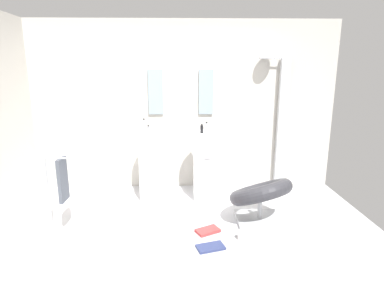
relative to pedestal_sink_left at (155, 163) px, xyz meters
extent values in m
cube|color=silver|center=(0.39, -1.14, -0.54)|extent=(4.80, 3.60, 0.04)
cube|color=beige|center=(0.39, 0.51, 0.78)|extent=(4.80, 0.10, 2.60)
cube|color=white|center=(0.00, 0.00, -0.19)|extent=(0.40, 0.40, 0.66)
cylinder|color=white|center=(0.00, 0.00, 0.30)|extent=(0.45, 0.45, 0.33)
cylinder|color=#B7BABF|center=(0.00, 0.12, 0.52)|extent=(0.02, 0.02, 0.10)
cube|color=white|center=(0.77, 0.00, -0.19)|extent=(0.40, 0.40, 0.66)
cylinder|color=white|center=(0.77, 0.00, 0.30)|extent=(0.45, 0.45, 0.33)
cylinder|color=#B7BABF|center=(0.77, 0.12, 0.52)|extent=(0.02, 0.02, 0.10)
cube|color=#8C9EA8|center=(0.00, 0.44, 1.01)|extent=(0.22, 0.03, 0.68)
cube|color=#8C9EA8|center=(0.77, 0.44, 1.01)|extent=(0.22, 0.03, 0.68)
cube|color=#B7BABF|center=(1.97, 0.39, 0.50)|extent=(0.14, 0.08, 2.05)
cylinder|color=#B7BABF|center=(1.82, 0.37, 1.51)|extent=(0.30, 0.02, 0.02)
cylinder|color=#B7BABF|center=(1.67, 0.34, 1.51)|extent=(0.24, 0.24, 0.02)
cube|color=#B7BABF|center=(1.37, -0.83, -0.49)|extent=(0.56, 0.50, 0.06)
cylinder|color=#B7BABF|center=(1.37, -0.83, -0.32)|extent=(0.05, 0.05, 0.34)
torus|color=#333338|center=(1.37, -0.83, -0.12)|extent=(1.09, 1.10, 0.49)
cylinder|color=#B7BABF|center=(-1.11, -1.04, -0.05)|extent=(0.03, 0.03, 0.95)
cylinder|color=#B7BABF|center=(-0.93, -1.04, 0.38)|extent=(0.36, 0.02, 0.02)
cube|color=#4C515B|center=(-0.93, -1.04, 0.13)|extent=(0.04, 0.22, 0.50)
cube|color=#B2B2B7|center=(0.92, -1.24, -0.52)|extent=(1.28, 0.77, 0.01)
cube|color=navy|center=(0.71, -1.42, -0.50)|extent=(0.33, 0.24, 0.02)
cube|color=#B73838|center=(0.71, -1.09, -0.50)|extent=(0.31, 0.26, 0.03)
cylinder|color=white|center=(1.07, -1.27, -0.46)|extent=(0.08, 0.08, 0.11)
cylinder|color=#99999E|center=(-0.06, -0.09, 0.52)|extent=(0.04, 0.04, 0.10)
cylinder|color=black|center=(-0.06, -0.09, 0.58)|extent=(0.02, 0.02, 0.02)
cylinder|color=black|center=(0.69, -0.08, 0.52)|extent=(0.04, 0.04, 0.11)
cylinder|color=black|center=(0.69, -0.08, 0.59)|extent=(0.02, 0.02, 0.02)
cylinder|color=white|center=(-0.13, 0.00, 0.56)|extent=(0.04, 0.04, 0.18)
cylinder|color=black|center=(-0.13, 0.00, 0.65)|extent=(0.02, 0.02, 0.02)
cylinder|color=silver|center=(0.75, -0.13, 0.54)|extent=(0.04, 0.04, 0.15)
cylinder|color=black|center=(0.75, -0.13, 0.62)|extent=(0.02, 0.02, 0.02)
camera|label=1|loc=(0.45, -4.34, 1.30)|focal=28.80mm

